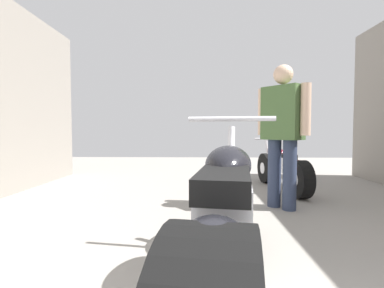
# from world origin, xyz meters

# --- Properties ---
(ground_plane) EXTENTS (14.76, 14.76, 0.00)m
(ground_plane) POSITION_xyz_m (0.00, 3.07, 0.00)
(ground_plane) COLOR gray
(motorcycle_maroon_cruiser) EXTENTS (0.73, 2.29, 1.07)m
(motorcycle_maroon_cruiser) POSITION_xyz_m (-0.08, 1.86, 0.44)
(motorcycle_maroon_cruiser) COLOR black
(motorcycle_maroon_cruiser) RESTS_ON ground_plane
(motorcycle_black_naked) EXTENTS (0.56, 1.77, 0.82)m
(motorcycle_black_naked) POSITION_xyz_m (1.10, 4.93, 0.35)
(motorcycle_black_naked) COLOR black
(motorcycle_black_naked) RESTS_ON ground_plane
(mechanic_in_blue) EXTENTS (0.55, 0.59, 1.75)m
(mechanic_in_blue) POSITION_xyz_m (0.78, 3.85, 0.99)
(mechanic_in_blue) COLOR #2D3851
(mechanic_in_blue) RESTS_ON ground_plane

